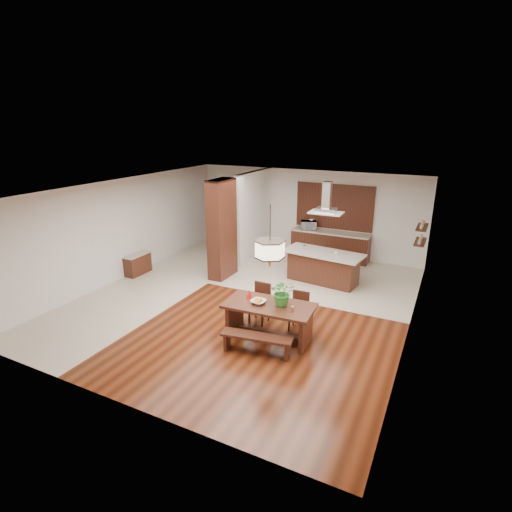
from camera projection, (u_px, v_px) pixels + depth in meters
The scene contains 25 objects.
room_shell at pixel (245, 223), 9.77m from camera, with size 9.00×9.04×2.92m.
tile_hallway at pixel (162, 282), 11.59m from camera, with size 2.50×9.00×0.01m, color beige.
tile_kitchen at pixel (321, 276), 12.03m from camera, with size 5.50×4.00×0.01m, color beige.
soffit_band at pixel (245, 189), 9.51m from camera, with size 8.00×9.00×0.02m, color #3D1A0F.
partition_pier at pixel (222, 229), 11.58m from camera, with size 0.45×1.00×2.90m, color black.
partition_stub at pixel (254, 215), 13.36m from camera, with size 0.18×2.40×2.90m, color silver.
hallway_console at pixel (138, 264), 12.11m from camera, with size 0.37×0.88×0.63m, color black.
hallway_doorway at pixel (237, 216), 14.97m from camera, with size 1.10×0.20×2.10m, color black.
rear_counter at pixel (330, 245), 13.42m from camera, with size 2.60×0.62×0.95m.
kitchen_window at pixel (334, 207), 13.24m from camera, with size 2.60×0.08×1.50m, color #9B562E.
shelf_lower at pixel (420, 242), 10.56m from camera, with size 0.26×0.90×0.04m, color black.
shelf_upper at pixel (422, 227), 10.44m from camera, with size 0.26×0.90×0.04m, color black.
dining_table at pixel (269, 313), 8.42m from camera, with size 1.93×1.04×0.78m.
dining_bench at pixel (257, 344), 7.95m from camera, with size 1.44×0.31×0.40m, color black, non-canonical shape.
dining_chair_left at pixel (259, 304), 9.13m from camera, with size 0.41×0.41×0.92m, color black, non-canonical shape.
dining_chair_right at pixel (298, 312), 8.79m from camera, with size 0.39×0.39×0.87m, color black, non-canonical shape.
pendant_lantern at pixel (270, 237), 7.89m from camera, with size 0.64×0.64×1.31m, color beige, non-canonical shape.
foliage_plant at pixel (283, 292), 8.23m from camera, with size 0.52×0.45×0.58m, color #2B7527.
fruit_bowl at pixel (258, 302), 8.39m from camera, with size 0.31×0.31×0.08m, color beige.
napkin_cone at pixel (249, 294), 8.62m from camera, with size 0.13×0.13×0.20m, color red.
gold_ornament at pixel (292, 308), 8.06m from camera, with size 0.06×0.06×0.09m, color gold.
kitchen_island at pixel (323, 267), 11.44m from camera, with size 2.33×1.23×0.92m.
range_hood at pixel (327, 198), 10.81m from camera, with size 0.90×0.55×0.87m, color silver, non-canonical shape.
island_cup at pixel (336, 253), 11.06m from camera, with size 0.11×0.11×0.09m, color silver.
microwave at pixel (308, 225), 13.53m from camera, with size 0.52×0.35×0.29m, color silver.
Camera 1 is at (4.47, -8.41, 4.40)m, focal length 28.00 mm.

